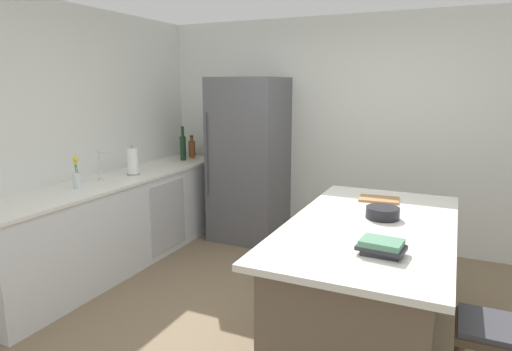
# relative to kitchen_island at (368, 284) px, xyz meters

# --- Properties ---
(ground_plane) EXTENTS (7.20, 7.20, 0.00)m
(ground_plane) POSITION_rel_kitchen_island_xyz_m (-0.53, -0.14, -0.46)
(ground_plane) COLOR #7A664C
(wall_rear) EXTENTS (6.00, 0.10, 2.60)m
(wall_rear) POSITION_rel_kitchen_island_xyz_m (-0.53, 2.11, 0.84)
(wall_rear) COLOR silver
(wall_rear) RESTS_ON ground_plane
(wall_left) EXTENTS (0.10, 6.00, 2.60)m
(wall_left) POSITION_rel_kitchen_island_xyz_m (-2.98, -0.14, 0.84)
(wall_left) COLOR silver
(wall_left) RESTS_ON ground_plane
(counter_run_left) EXTENTS (0.67, 3.11, 0.91)m
(counter_run_left) POSITION_rel_kitchen_island_xyz_m (-2.61, 0.42, -0.00)
(counter_run_left) COLOR silver
(counter_run_left) RESTS_ON ground_plane
(kitchen_island) EXTENTS (1.08, 2.04, 0.91)m
(kitchen_island) POSITION_rel_kitchen_island_xyz_m (0.00, 0.00, 0.00)
(kitchen_island) COLOR brown
(kitchen_island) RESTS_ON ground_plane
(refrigerator) EXTENTS (0.80, 0.76, 1.92)m
(refrigerator) POSITION_rel_kitchen_island_xyz_m (-1.74, 1.69, 0.50)
(refrigerator) COLOR #56565B
(refrigerator) RESTS_ON ground_plane
(bar_stool) EXTENTS (0.36, 0.36, 0.64)m
(bar_stool) POSITION_rel_kitchen_island_xyz_m (0.74, -0.58, 0.07)
(bar_stool) COLOR #473828
(bar_stool) RESTS_ON ground_plane
(sink_faucet) EXTENTS (0.15, 0.05, 0.30)m
(sink_faucet) POSITION_rel_kitchen_island_xyz_m (-2.65, 0.24, 0.61)
(sink_faucet) COLOR silver
(sink_faucet) RESTS_ON counter_run_left
(flower_vase) EXTENTS (0.07, 0.07, 0.30)m
(flower_vase) POSITION_rel_kitchen_island_xyz_m (-2.61, -0.10, 0.56)
(flower_vase) COLOR silver
(flower_vase) RESTS_ON counter_run_left
(paper_towel_roll) EXTENTS (0.14, 0.14, 0.31)m
(paper_towel_roll) POSITION_rel_kitchen_island_xyz_m (-2.57, 0.61, 0.59)
(paper_towel_roll) COLOR gray
(paper_towel_roll) RESTS_ON counter_run_left
(whiskey_bottle) EXTENTS (0.09, 0.09, 0.28)m
(whiskey_bottle) POSITION_rel_kitchen_island_xyz_m (-2.65, 1.86, 0.57)
(whiskey_bottle) COLOR brown
(whiskey_bottle) RESTS_ON counter_run_left
(vinegar_bottle) EXTENTS (0.05, 0.05, 0.29)m
(vinegar_bottle) POSITION_rel_kitchen_island_xyz_m (-2.58, 1.76, 0.57)
(vinegar_bottle) COLOR #994C23
(vinegar_bottle) RESTS_ON counter_run_left
(gin_bottle) EXTENTS (0.07, 0.07, 0.32)m
(gin_bottle) POSITION_rel_kitchen_island_xyz_m (-2.65, 1.66, 0.58)
(gin_bottle) COLOR #8CB79E
(gin_bottle) RESTS_ON counter_run_left
(wine_bottle) EXTENTS (0.07, 0.07, 0.42)m
(wine_bottle) POSITION_rel_kitchen_island_xyz_m (-2.60, 1.58, 0.62)
(wine_bottle) COLOR #19381E
(wine_bottle) RESTS_ON counter_run_left
(cookbook_stack) EXTENTS (0.27, 0.20, 0.08)m
(cookbook_stack) POSITION_rel_kitchen_island_xyz_m (0.15, -0.54, 0.49)
(cookbook_stack) COLOR #2D2D33
(cookbook_stack) RESTS_ON kitchen_island
(mixing_bowl) EXTENTS (0.24, 0.24, 0.08)m
(mixing_bowl) POSITION_rel_kitchen_island_xyz_m (0.05, 0.15, 0.49)
(mixing_bowl) COLOR black
(mixing_bowl) RESTS_ON kitchen_island
(cutting_board) EXTENTS (0.33, 0.24, 0.02)m
(cutting_board) POSITION_rel_kitchen_island_xyz_m (-0.05, 0.65, 0.46)
(cutting_board) COLOR #9E7042
(cutting_board) RESTS_ON kitchen_island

